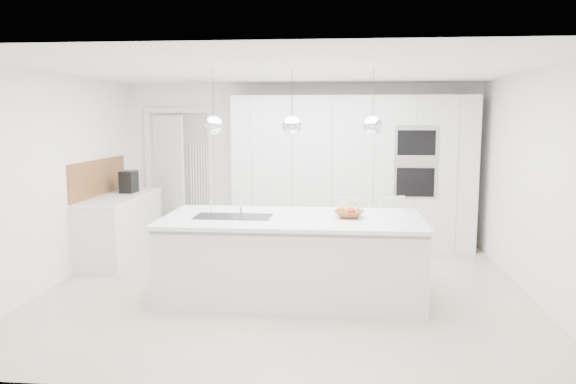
# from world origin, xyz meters

# --- Properties ---
(floor) EXTENTS (5.50, 5.50, 0.00)m
(floor) POSITION_xyz_m (0.00, 0.00, 0.00)
(floor) COLOR beige
(floor) RESTS_ON ground
(wall_back) EXTENTS (5.50, 0.00, 5.50)m
(wall_back) POSITION_xyz_m (0.00, 2.50, 1.25)
(wall_back) COLOR white
(wall_back) RESTS_ON ground
(wall_left) EXTENTS (0.00, 5.00, 5.00)m
(wall_left) POSITION_xyz_m (-2.75, 0.00, 1.25)
(wall_left) COLOR white
(wall_left) RESTS_ON ground
(ceiling) EXTENTS (5.50, 5.50, 0.00)m
(ceiling) POSITION_xyz_m (0.00, 0.00, 2.50)
(ceiling) COLOR white
(ceiling) RESTS_ON wall_back
(tall_cabinets) EXTENTS (3.60, 0.60, 2.30)m
(tall_cabinets) POSITION_xyz_m (0.80, 2.20, 1.15)
(tall_cabinets) COLOR white
(tall_cabinets) RESTS_ON floor
(oven_stack) EXTENTS (0.62, 0.04, 1.05)m
(oven_stack) POSITION_xyz_m (1.70, 1.89, 1.35)
(oven_stack) COLOR #A5A5A8
(oven_stack) RESTS_ON tall_cabinets
(doorway_frame) EXTENTS (1.11, 0.08, 2.13)m
(doorway_frame) POSITION_xyz_m (-1.95, 2.47, 1.02)
(doorway_frame) COLOR white
(doorway_frame) RESTS_ON floor
(hallway_door) EXTENTS (0.76, 0.38, 2.00)m
(hallway_door) POSITION_xyz_m (-2.20, 2.42, 1.00)
(hallway_door) COLOR white
(hallway_door) RESTS_ON floor
(radiator) EXTENTS (0.32, 0.04, 1.40)m
(radiator) POSITION_xyz_m (-1.63, 2.46, 0.85)
(radiator) COLOR white
(radiator) RESTS_ON floor
(left_base_cabinets) EXTENTS (0.60, 1.80, 0.86)m
(left_base_cabinets) POSITION_xyz_m (-2.45, 1.20, 0.43)
(left_base_cabinets) COLOR white
(left_base_cabinets) RESTS_ON floor
(left_worktop) EXTENTS (0.62, 1.82, 0.04)m
(left_worktop) POSITION_xyz_m (-2.45, 1.20, 0.88)
(left_worktop) COLOR white
(left_worktop) RESTS_ON left_base_cabinets
(oak_backsplash) EXTENTS (0.02, 1.80, 0.50)m
(oak_backsplash) POSITION_xyz_m (-2.74, 1.20, 1.15)
(oak_backsplash) COLOR brown
(oak_backsplash) RESTS_ON wall_left
(island_base) EXTENTS (2.80, 1.20, 0.86)m
(island_base) POSITION_xyz_m (0.10, -0.30, 0.43)
(island_base) COLOR white
(island_base) RESTS_ON floor
(island_worktop) EXTENTS (2.84, 1.40, 0.04)m
(island_worktop) POSITION_xyz_m (0.10, -0.25, 0.88)
(island_worktop) COLOR white
(island_worktop) RESTS_ON island_base
(island_sink) EXTENTS (0.84, 0.44, 0.18)m
(island_sink) POSITION_xyz_m (-0.55, -0.30, 0.82)
(island_sink) COLOR #3F3F42
(island_sink) RESTS_ON island_worktop
(island_tap) EXTENTS (0.02, 0.02, 0.30)m
(island_tap) POSITION_xyz_m (-0.50, -0.10, 1.05)
(island_tap) COLOR white
(island_tap) RESTS_ON island_worktop
(pendant_left) EXTENTS (0.20, 0.20, 0.20)m
(pendant_left) POSITION_xyz_m (-0.75, -0.30, 1.90)
(pendant_left) COLOR white
(pendant_left) RESTS_ON ceiling
(pendant_mid) EXTENTS (0.20, 0.20, 0.20)m
(pendant_mid) POSITION_xyz_m (0.10, -0.30, 1.90)
(pendant_mid) COLOR white
(pendant_mid) RESTS_ON ceiling
(pendant_right) EXTENTS (0.20, 0.20, 0.20)m
(pendant_right) POSITION_xyz_m (0.95, -0.30, 1.90)
(pendant_right) COLOR white
(pendant_right) RESTS_ON ceiling
(fruit_bowl) EXTENTS (0.35, 0.35, 0.08)m
(fruit_bowl) POSITION_xyz_m (0.72, -0.24, 0.94)
(fruit_bowl) COLOR brown
(fruit_bowl) RESTS_ON island_worktop
(espresso_machine) EXTENTS (0.20, 0.30, 0.31)m
(espresso_machine) POSITION_xyz_m (-2.43, 1.51, 1.06)
(espresso_machine) COLOR black
(espresso_machine) RESTS_ON left_worktop
(bar_stool_left) EXTENTS (0.32, 0.45, 0.96)m
(bar_stool_left) POSITION_xyz_m (0.71, 0.71, 0.48)
(bar_stool_left) COLOR white
(bar_stool_left) RESTS_ON floor
(bar_stool_right) EXTENTS (0.46, 0.54, 1.01)m
(bar_stool_right) POSITION_xyz_m (1.26, 0.52, 0.50)
(bar_stool_right) COLOR white
(bar_stool_right) RESTS_ON floor
(apple_a) EXTENTS (0.08, 0.08, 0.08)m
(apple_a) POSITION_xyz_m (0.75, -0.23, 0.97)
(apple_a) COLOR #AD2808
(apple_a) RESTS_ON fruit_bowl
(apple_b) EXTENTS (0.08, 0.08, 0.08)m
(apple_b) POSITION_xyz_m (0.74, -0.30, 0.97)
(apple_b) COLOR #AD2808
(apple_b) RESTS_ON fruit_bowl
(banana_bunch) EXTENTS (0.25, 0.18, 0.22)m
(banana_bunch) POSITION_xyz_m (0.73, -0.24, 1.02)
(banana_bunch) COLOR yellow
(banana_bunch) RESTS_ON fruit_bowl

